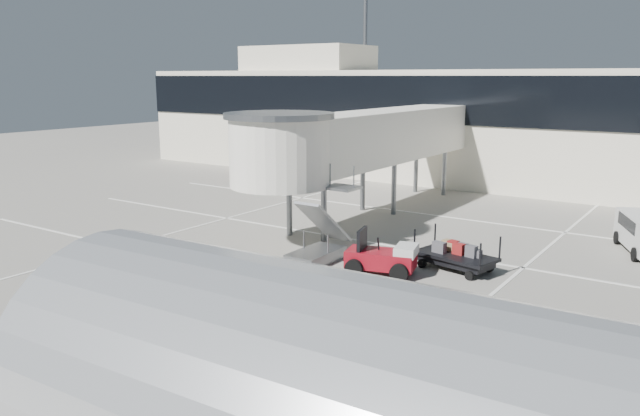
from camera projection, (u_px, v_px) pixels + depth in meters
The scene contains 10 objects.
ground at pixel (266, 305), 21.07m from camera, with size 140.00×140.00×0.00m, color gray.
lane_markings at pixel (381, 242), 29.00m from camera, with size 40.00×30.00×0.02m.
terminal at pixel (524, 125), 44.67m from camera, with size 64.00×12.11×15.20m.
jet_bridge at pixel (354, 141), 32.30m from camera, with size 5.70×20.40×6.03m.
baggage_tug at pixel (383, 258), 24.18m from camera, with size 2.92×2.28×1.76m.
suitcase_cart at pixel (456, 257), 24.69m from camera, with size 3.97×2.16×1.52m.
box_cart_near at pixel (245, 328), 17.86m from camera, with size 3.61×2.01×1.38m.
box_cart_far at pixel (144, 288), 21.20m from camera, with size 3.30×1.98×1.27m.
ground_worker at pixel (269, 297), 19.17m from camera, with size 0.66×0.43×1.81m, color #B3DF17.
belt_loader at pixel (269, 165), 48.68m from camera, with size 4.45×1.97×2.10m.
Camera 1 is at (12.69, -15.49, 7.57)m, focal length 35.00 mm.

